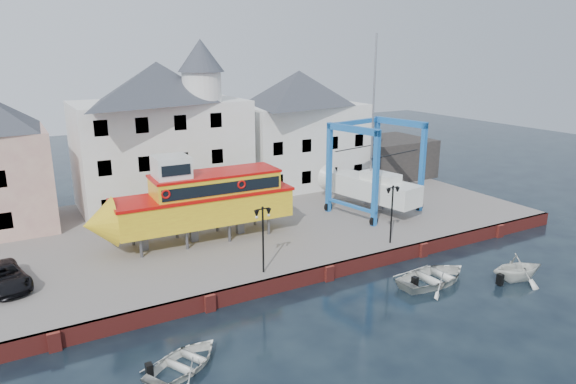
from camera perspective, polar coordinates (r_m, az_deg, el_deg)
ground at (r=33.17m, az=4.51°, el=-9.75°), size 140.00×140.00×0.00m
hardstanding at (r=41.86m, az=-3.89°, el=-3.52°), size 44.00×22.00×1.00m
quay_wall at (r=33.04m, az=4.42°, el=-8.90°), size 44.00×0.47×1.00m
building_white_main at (r=45.33m, az=-13.76°, el=6.47°), size 14.00×8.30×14.00m
building_white_right at (r=51.43m, az=1.20°, el=7.10°), size 12.00×8.00×11.20m
shed_dark at (r=56.21m, az=11.06°, el=3.82°), size 8.00×7.00×4.00m
lamp_post_left at (r=30.67m, az=-2.82°, el=-3.45°), size 1.12×0.32×4.20m
lamp_post_right at (r=36.05m, az=11.53°, el=-0.84°), size 1.12×0.32×4.20m
tour_boat at (r=36.35m, az=-10.54°, el=-0.99°), size 14.52×3.82×6.29m
travel_lift at (r=43.89m, az=8.77°, el=1.18°), size 7.63×9.82×14.39m
van at (r=33.75m, az=-29.04°, el=-8.24°), size 3.16×5.12×1.32m
motorboat_b at (r=34.02m, az=15.86°, el=-9.66°), size 5.38×3.96×1.08m
motorboat_c at (r=36.19m, az=24.02°, el=-8.90°), size 4.19×3.83×1.89m
motorboat_d at (r=25.41m, az=-11.41°, el=-18.63°), size 5.05×4.57×0.86m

